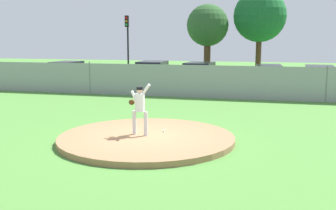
{
  "coord_description": "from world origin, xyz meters",
  "views": [
    {
      "loc": [
        3.85,
        -12.21,
        3.33
      ],
      "look_at": [
        0.34,
        1.5,
        0.97
      ],
      "focal_mm": 42.95,
      "sensor_mm": 36.0,
      "label": 1
    }
  ],
  "objects_px": {
    "parked_car_white": "(67,73)",
    "parked_car_champagne": "(319,79)",
    "traffic_light_near": "(127,36)",
    "pitcher_youth": "(140,105)",
    "baseball": "(164,131)",
    "parked_car_slate": "(199,76)",
    "traffic_cone_orange": "(235,86)",
    "parked_car_teal": "(152,75)",
    "parked_car_burgundy": "(268,78)"
  },
  "relations": [
    {
      "from": "parked_car_white",
      "to": "parked_car_champagne",
      "type": "height_order",
      "value": "parked_car_white"
    },
    {
      "from": "parked_car_white",
      "to": "traffic_light_near",
      "type": "distance_m",
      "value": 6.02
    },
    {
      "from": "pitcher_youth",
      "to": "baseball",
      "type": "bearing_deg",
      "value": 42.28
    },
    {
      "from": "parked_car_slate",
      "to": "traffic_cone_orange",
      "type": "height_order",
      "value": "parked_car_slate"
    },
    {
      "from": "baseball",
      "to": "parked_car_teal",
      "type": "bearing_deg",
      "value": 108.04
    },
    {
      "from": "baseball",
      "to": "parked_car_teal",
      "type": "xyz_separation_m",
      "value": [
        -4.39,
        13.47,
        0.62
      ]
    },
    {
      "from": "parked_car_white",
      "to": "traffic_cone_orange",
      "type": "relative_size",
      "value": 7.97
    },
    {
      "from": "parked_car_burgundy",
      "to": "parked_car_teal",
      "type": "distance_m",
      "value": 7.75
    },
    {
      "from": "parked_car_white",
      "to": "parked_car_champagne",
      "type": "xyz_separation_m",
      "value": [
        17.57,
        0.2,
        -0.01
      ]
    },
    {
      "from": "traffic_light_near",
      "to": "pitcher_youth",
      "type": "bearing_deg",
      "value": -68.96
    },
    {
      "from": "pitcher_youth",
      "to": "parked_car_teal",
      "type": "height_order",
      "value": "pitcher_youth"
    },
    {
      "from": "parked_car_burgundy",
      "to": "traffic_light_near",
      "type": "height_order",
      "value": "traffic_light_near"
    },
    {
      "from": "traffic_light_near",
      "to": "parked_car_teal",
      "type": "bearing_deg",
      "value": -53.91
    },
    {
      "from": "parked_car_slate",
      "to": "traffic_cone_orange",
      "type": "xyz_separation_m",
      "value": [
        2.44,
        -0.48,
        -0.55
      ]
    },
    {
      "from": "parked_car_champagne",
      "to": "parked_car_teal",
      "type": "bearing_deg",
      "value": -176.16
    },
    {
      "from": "baseball",
      "to": "parked_car_burgundy",
      "type": "xyz_separation_m",
      "value": [
        3.32,
        14.23,
        0.56
      ]
    },
    {
      "from": "parked_car_slate",
      "to": "parked_car_burgundy",
      "type": "bearing_deg",
      "value": 4.41
    },
    {
      "from": "pitcher_youth",
      "to": "parked_car_champagne",
      "type": "xyz_separation_m",
      "value": [
        7.1,
        14.78,
        -0.39
      ]
    },
    {
      "from": "pitcher_youth",
      "to": "parked_car_teal",
      "type": "xyz_separation_m",
      "value": [
        -3.74,
        14.06,
        -0.32
      ]
    },
    {
      "from": "pitcher_youth",
      "to": "parked_car_slate",
      "type": "relative_size",
      "value": 0.39
    },
    {
      "from": "baseball",
      "to": "parked_car_white",
      "type": "xyz_separation_m",
      "value": [
        -11.12,
        13.99,
        0.56
      ]
    },
    {
      "from": "parked_car_white",
      "to": "traffic_cone_orange",
      "type": "xyz_separation_m",
      "value": [
        12.35,
        -0.59,
        -0.52
      ]
    },
    {
      "from": "parked_car_teal",
      "to": "parked_car_champagne",
      "type": "bearing_deg",
      "value": 3.84
    },
    {
      "from": "traffic_light_near",
      "to": "parked_car_burgundy",
      "type": "bearing_deg",
      "value": -19.98
    },
    {
      "from": "baseball",
      "to": "traffic_cone_orange",
      "type": "distance_m",
      "value": 13.46
    },
    {
      "from": "parked_car_slate",
      "to": "parked_car_burgundy",
      "type": "height_order",
      "value": "parked_car_slate"
    },
    {
      "from": "parked_car_teal",
      "to": "traffic_light_near",
      "type": "height_order",
      "value": "traffic_light_near"
    },
    {
      "from": "parked_car_champagne",
      "to": "parked_car_teal",
      "type": "height_order",
      "value": "parked_car_teal"
    },
    {
      "from": "parked_car_burgundy",
      "to": "traffic_cone_orange",
      "type": "height_order",
      "value": "parked_car_burgundy"
    },
    {
      "from": "parked_car_champagne",
      "to": "traffic_cone_orange",
      "type": "distance_m",
      "value": 5.3
    },
    {
      "from": "baseball",
      "to": "parked_car_burgundy",
      "type": "bearing_deg",
      "value": 76.85
    },
    {
      "from": "traffic_cone_orange",
      "to": "traffic_light_near",
      "type": "distance_m",
      "value": 10.88
    },
    {
      "from": "baseball",
      "to": "parked_car_champagne",
      "type": "distance_m",
      "value": 15.6
    },
    {
      "from": "pitcher_youth",
      "to": "parked_car_burgundy",
      "type": "relative_size",
      "value": 0.37
    },
    {
      "from": "baseball",
      "to": "parked_car_slate",
      "type": "bearing_deg",
      "value": 94.98
    },
    {
      "from": "parked_car_white",
      "to": "traffic_light_near",
      "type": "relative_size",
      "value": 0.86
    },
    {
      "from": "parked_car_champagne",
      "to": "traffic_cone_orange",
      "type": "bearing_deg",
      "value": -171.35
    },
    {
      "from": "pitcher_youth",
      "to": "parked_car_champagne",
      "type": "height_order",
      "value": "pitcher_youth"
    },
    {
      "from": "parked_car_champagne",
      "to": "parked_car_white",
      "type": "bearing_deg",
      "value": -179.33
    },
    {
      "from": "parked_car_champagne",
      "to": "traffic_cone_orange",
      "type": "relative_size",
      "value": 7.99
    },
    {
      "from": "parked_car_teal",
      "to": "traffic_cone_orange",
      "type": "distance_m",
      "value": 5.64
    },
    {
      "from": "parked_car_white",
      "to": "parked_car_slate",
      "type": "bearing_deg",
      "value": -0.63
    },
    {
      "from": "traffic_light_near",
      "to": "parked_car_white",
      "type": "bearing_deg",
      "value": -126.47
    },
    {
      "from": "pitcher_youth",
      "to": "parked_car_champagne",
      "type": "distance_m",
      "value": 16.4
    },
    {
      "from": "pitcher_youth",
      "to": "parked_car_white",
      "type": "bearing_deg",
      "value": 125.69
    },
    {
      "from": "parked_car_burgundy",
      "to": "baseball",
      "type": "bearing_deg",
      "value": -103.15
    },
    {
      "from": "parked_car_slate",
      "to": "traffic_light_near",
      "type": "distance_m",
      "value": 8.48
    },
    {
      "from": "parked_car_white",
      "to": "parked_car_burgundy",
      "type": "distance_m",
      "value": 14.45
    },
    {
      "from": "baseball",
      "to": "pitcher_youth",
      "type": "bearing_deg",
      "value": -137.72
    },
    {
      "from": "parked_car_burgundy",
      "to": "parked_car_champagne",
      "type": "height_order",
      "value": "parked_car_burgundy"
    }
  ]
}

